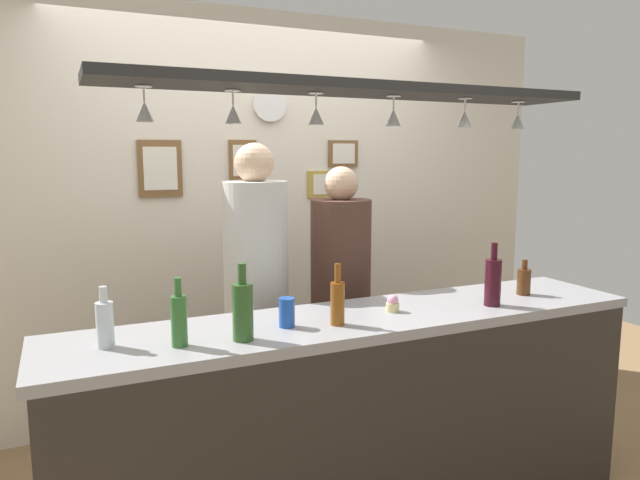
# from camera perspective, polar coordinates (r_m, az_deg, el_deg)

# --- Properties ---
(back_wall) EXTENTS (4.40, 0.06, 2.60)m
(back_wall) POSITION_cam_1_polar(r_m,az_deg,el_deg) (3.85, -6.17, 2.54)
(back_wall) COLOR silver
(back_wall) RESTS_ON ground_plane
(bar_counter) EXTENTS (2.70, 0.55, 0.99)m
(bar_counter) POSITION_cam_1_polar(r_m,az_deg,el_deg) (2.57, 5.75, -15.07)
(bar_counter) COLOR #99999E
(bar_counter) RESTS_ON ground_plane
(overhead_glass_rack) EXTENTS (2.20, 0.36, 0.04)m
(overhead_glass_rack) POSITION_cam_1_polar(r_m,az_deg,el_deg) (2.55, 3.84, 14.65)
(overhead_glass_rack) COLOR black
(hanging_wineglass_far_left) EXTENTS (0.07, 0.07, 0.13)m
(hanging_wineglass_far_left) POSITION_cam_1_polar(r_m,az_deg,el_deg) (2.33, -16.92, 12.14)
(hanging_wineglass_far_left) COLOR silver
(hanging_wineglass_far_left) RESTS_ON overhead_glass_rack
(hanging_wineglass_left) EXTENTS (0.07, 0.07, 0.13)m
(hanging_wineglass_left) POSITION_cam_1_polar(r_m,az_deg,el_deg) (2.40, -8.57, 12.28)
(hanging_wineglass_left) COLOR silver
(hanging_wineglass_left) RESTS_ON overhead_glass_rack
(hanging_wineglass_center_left) EXTENTS (0.07, 0.07, 0.13)m
(hanging_wineglass_center_left) POSITION_cam_1_polar(r_m,az_deg,el_deg) (2.48, -0.39, 12.26)
(hanging_wineglass_center_left) COLOR silver
(hanging_wineglass_center_left) RESTS_ON overhead_glass_rack
(hanging_wineglass_center) EXTENTS (0.07, 0.07, 0.13)m
(hanging_wineglass_center) POSITION_cam_1_polar(r_m,az_deg,el_deg) (2.62, 7.25, 11.98)
(hanging_wineglass_center) COLOR silver
(hanging_wineglass_center) RESTS_ON overhead_glass_rack
(hanging_wineglass_center_right) EXTENTS (0.07, 0.07, 0.13)m
(hanging_wineglass_center_right) POSITION_cam_1_polar(r_m,az_deg,el_deg) (2.79, 14.07, 11.58)
(hanging_wineglass_center_right) COLOR silver
(hanging_wineglass_center_right) RESTS_ON overhead_glass_rack
(hanging_wineglass_right) EXTENTS (0.07, 0.07, 0.13)m
(hanging_wineglass_right) POSITION_cam_1_polar(r_m,az_deg,el_deg) (3.04, 18.91, 11.11)
(hanging_wineglass_right) COLOR silver
(hanging_wineglass_right) RESTS_ON overhead_glass_rack
(person_left_white_patterned_shirt) EXTENTS (0.34, 0.34, 1.75)m
(person_left_white_patterned_shirt) POSITION_cam_1_polar(r_m,az_deg,el_deg) (3.07, -6.31, -3.50)
(person_left_white_patterned_shirt) COLOR #2D334C
(person_left_white_patterned_shirt) RESTS_ON ground_plane
(person_right_brown_shirt) EXTENTS (0.34, 0.34, 1.63)m
(person_right_brown_shirt) POSITION_cam_1_polar(r_m,az_deg,el_deg) (3.27, 2.05, -4.15)
(person_right_brown_shirt) COLOR #2D334C
(person_right_brown_shirt) RESTS_ON ground_plane
(bottle_wine_dark_red) EXTENTS (0.08, 0.08, 0.30)m
(bottle_wine_dark_red) POSITION_cam_1_polar(r_m,az_deg,el_deg) (2.83, 16.69, -3.89)
(bottle_wine_dark_red) COLOR #380F19
(bottle_wine_dark_red) RESTS_ON bar_counter
(bottle_beer_amber_tall) EXTENTS (0.06, 0.06, 0.26)m
(bottle_beer_amber_tall) POSITION_cam_1_polar(r_m,az_deg,el_deg) (2.42, 1.74, -6.08)
(bottle_beer_amber_tall) COLOR brown
(bottle_beer_amber_tall) RESTS_ON bar_counter
(bottle_beer_brown_stubby) EXTENTS (0.07, 0.07, 0.18)m
(bottle_beer_brown_stubby) POSITION_cam_1_polar(r_m,az_deg,el_deg) (3.11, 19.47, -3.83)
(bottle_beer_brown_stubby) COLOR #512D14
(bottle_beer_brown_stubby) RESTS_ON bar_counter
(bottle_champagne_green) EXTENTS (0.08, 0.08, 0.30)m
(bottle_champagne_green) POSITION_cam_1_polar(r_m,az_deg,el_deg) (2.24, -7.63, -6.87)
(bottle_champagne_green) COLOR #2D5623
(bottle_champagne_green) RESTS_ON bar_counter
(bottle_soda_clear) EXTENTS (0.06, 0.06, 0.23)m
(bottle_soda_clear) POSITION_cam_1_polar(r_m,az_deg,el_deg) (2.28, -20.46, -7.68)
(bottle_soda_clear) COLOR silver
(bottle_soda_clear) RESTS_ON bar_counter
(bottle_beer_green_import) EXTENTS (0.06, 0.06, 0.26)m
(bottle_beer_green_import) POSITION_cam_1_polar(r_m,az_deg,el_deg) (2.21, -13.74, -7.59)
(bottle_beer_green_import) COLOR #336B2D
(bottle_beer_green_import) RESTS_ON bar_counter
(drink_can) EXTENTS (0.07, 0.07, 0.12)m
(drink_can) POSITION_cam_1_polar(r_m,az_deg,el_deg) (2.40, -3.29, -7.15)
(drink_can) COLOR #1E4CB2
(drink_can) RESTS_ON bar_counter
(cupcake) EXTENTS (0.06, 0.06, 0.08)m
(cupcake) POSITION_cam_1_polar(r_m,az_deg,el_deg) (2.65, 7.18, -6.27)
(cupcake) COLOR beige
(cupcake) RESTS_ON bar_counter
(picture_frame_lower_pair) EXTENTS (0.30, 0.02, 0.18)m
(picture_frame_lower_pair) POSITION_cam_1_polar(r_m,az_deg,el_deg) (3.97, 0.80, 5.53)
(picture_frame_lower_pair) COLOR #B29338
(picture_frame_lower_pair) RESTS_ON back_wall
(picture_frame_upper_small) EXTENTS (0.22, 0.02, 0.18)m
(picture_frame_upper_small) POSITION_cam_1_polar(r_m,az_deg,el_deg) (4.02, 2.30, 8.52)
(picture_frame_upper_small) COLOR brown
(picture_frame_upper_small) RESTS_ON back_wall
(picture_frame_crest) EXTENTS (0.18, 0.02, 0.26)m
(picture_frame_crest) POSITION_cam_1_polar(r_m,az_deg,el_deg) (3.75, -7.61, 7.77)
(picture_frame_crest) COLOR brown
(picture_frame_crest) RESTS_ON back_wall
(picture_frame_caricature) EXTENTS (0.26, 0.02, 0.34)m
(picture_frame_caricature) POSITION_cam_1_polar(r_m,az_deg,el_deg) (3.64, -15.49, 6.82)
(picture_frame_caricature) COLOR brown
(picture_frame_caricature) RESTS_ON back_wall
(wall_clock) EXTENTS (0.22, 0.03, 0.22)m
(wall_clock) POSITION_cam_1_polar(r_m,az_deg,el_deg) (3.82, -4.98, 13.19)
(wall_clock) COLOR white
(wall_clock) RESTS_ON back_wall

